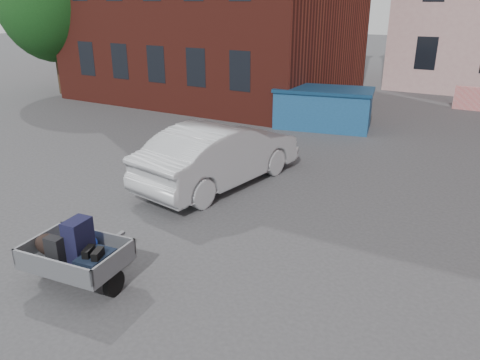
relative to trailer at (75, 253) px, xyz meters
The scene contains 5 objects.
ground 3.55m from the trailer, 57.20° to the left, with size 120.00×120.00×0.00m, color #38383A.
far_building 31.00m from the trailer, 125.99° to the left, with size 6.00×6.00×8.00m, color maroon.
trailer is the anchor object (origin of this frame).
dumpster 11.92m from the trailer, 90.51° to the left, with size 3.82×2.48×1.48m.
silver_car 5.19m from the trailer, 94.49° to the left, with size 1.70×4.87×1.61m, color #AFB2B7.
Camera 1 is at (3.81, -7.45, 4.51)m, focal length 35.00 mm.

